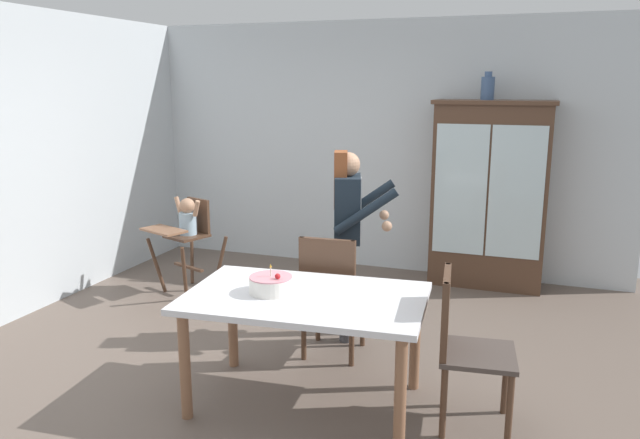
# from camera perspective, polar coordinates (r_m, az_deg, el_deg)

# --- Properties ---
(ground_plane) EXTENTS (6.24, 6.24, 0.00)m
(ground_plane) POSITION_cam_1_polar(r_m,az_deg,el_deg) (4.73, -2.88, -13.11)
(ground_plane) COLOR #66564C
(wall_back) EXTENTS (5.32, 0.06, 2.70)m
(wall_back) POSITION_cam_1_polar(r_m,az_deg,el_deg) (6.79, 5.56, 6.66)
(wall_back) COLOR silver
(wall_back) RESTS_ON ground_plane
(china_cabinet) EXTENTS (1.17, 0.48, 1.88)m
(china_cabinet) POSITION_cam_1_polar(r_m,az_deg,el_deg) (6.40, 15.45, 2.25)
(china_cabinet) COLOR #4C3323
(china_cabinet) RESTS_ON ground_plane
(ceramic_vase) EXTENTS (0.13, 0.13, 0.27)m
(ceramic_vase) POSITION_cam_1_polar(r_m,az_deg,el_deg) (6.32, 15.32, 11.75)
(ceramic_vase) COLOR #3D567F
(ceramic_vase) RESTS_ON china_cabinet
(high_chair_with_toddler) EXTENTS (0.74, 0.81, 0.95)m
(high_chair_with_toddler) POSITION_cam_1_polar(r_m,az_deg,el_deg) (6.16, -12.25, -0.75)
(high_chair_with_toddler) COLOR #4C3323
(high_chair_with_toddler) RESTS_ON ground_plane
(adult_person) EXTENTS (0.61, 0.59, 1.53)m
(adult_person) POSITION_cam_1_polar(r_m,az_deg,el_deg) (4.86, 2.65, -0.26)
(adult_person) COLOR #47474C
(adult_person) RESTS_ON ground_plane
(dining_table) EXTENTS (1.58, 1.05, 0.74)m
(dining_table) POSITION_cam_1_polar(r_m,az_deg,el_deg) (3.93, -1.39, -8.30)
(dining_table) COLOR silver
(dining_table) RESTS_ON ground_plane
(birthday_cake) EXTENTS (0.28, 0.28, 0.19)m
(birthday_cake) POSITION_cam_1_polar(r_m,az_deg,el_deg) (3.94, -4.58, -6.03)
(birthday_cake) COLOR white
(birthday_cake) RESTS_ON dining_table
(dining_chair_far_side) EXTENTS (0.46, 0.46, 0.96)m
(dining_chair_far_side) POSITION_cam_1_polar(r_m,az_deg,el_deg) (4.58, 0.99, -6.41)
(dining_chair_far_side) COLOR #4C3323
(dining_chair_far_side) RESTS_ON ground_plane
(dining_chair_right_end) EXTENTS (0.49, 0.49, 0.96)m
(dining_chair_right_end) POSITION_cam_1_polar(r_m,az_deg,el_deg) (3.82, 12.98, -10.73)
(dining_chair_right_end) COLOR #4C3323
(dining_chair_right_end) RESTS_ON ground_plane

